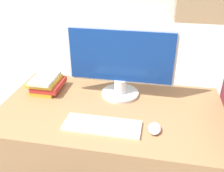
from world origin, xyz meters
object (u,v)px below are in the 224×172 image
(keyboard, at_px, (102,126))
(mouse, at_px, (155,128))
(book_stack, at_px, (47,83))
(monitor, at_px, (121,62))

(keyboard, distance_m, mouse, 0.27)
(mouse, distance_m, book_stack, 0.78)
(monitor, distance_m, keyboard, 0.41)
(monitor, xyz_separation_m, book_stack, (-0.48, -0.03, -0.17))
(keyboard, xyz_separation_m, mouse, (0.27, 0.02, 0.01))
(monitor, distance_m, book_stack, 0.52)
(keyboard, relative_size, book_stack, 1.71)
(monitor, relative_size, keyboard, 1.60)
(book_stack, bearing_deg, keyboard, -35.52)
(mouse, relative_size, book_stack, 0.42)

